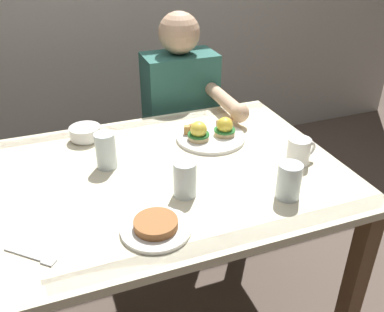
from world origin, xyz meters
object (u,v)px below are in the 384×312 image
eggs_benedict_plate (211,134)px  coffee_mug (299,150)px  diner_person (183,116)px  side_plate (156,227)px  water_glass_extra (185,181)px  fork (33,257)px  water_glass_far (106,153)px  fruit_bowl (86,133)px  water_glass_near (289,182)px  dining_table (168,196)px

eggs_benedict_plate → coffee_mug: 0.35m
diner_person → side_plate: bearing=-114.0°
water_glass_extra → coffee_mug: bearing=5.5°
fork → water_glass_far: bearing=55.1°
coffee_mug → water_glass_extra: bearing=-174.5°
water_glass_extra → diner_person: diner_person is taller
side_plate → eggs_benedict_plate: bearing=51.8°
fruit_bowl → coffee_mug: size_ratio=1.08×
coffee_mug → water_glass_extra: size_ratio=0.95×
fork → water_glass_near: 0.76m
dining_table → water_glass_far: bearing=151.6°
eggs_benedict_plate → water_glass_near: 0.45m
side_plate → water_glass_extra: bearing=45.2°
dining_table → fork: (-0.45, -0.28, 0.11)m
fruit_bowl → coffee_mug: coffee_mug is taller
fork → water_glass_extra: water_glass_extra is taller
fork → fruit_bowl: bearing=69.7°
diner_person → eggs_benedict_plate: bearing=-95.0°
water_glass_extra → water_glass_near: bearing=-22.8°
dining_table → coffee_mug: (0.45, -0.11, 0.16)m
eggs_benedict_plate → water_glass_extra: bearing=-125.0°
eggs_benedict_plate → coffee_mug: coffee_mug is taller
water_glass_far → diner_person: size_ratio=0.11×
water_glass_near → water_glass_extra: 0.32m
fruit_bowl → diner_person: diner_person is taller
dining_table → eggs_benedict_plate: (0.23, 0.16, 0.13)m
fruit_bowl → water_glass_near: water_glass_near is taller
water_glass_far → water_glass_near: bearing=-37.7°
water_glass_far → eggs_benedict_plate: bearing=8.6°
dining_table → eggs_benedict_plate: eggs_benedict_plate is taller
dining_table → diner_person: diner_person is taller
eggs_benedict_plate → water_glass_far: (-0.42, -0.06, 0.03)m
water_glass_far → water_glass_extra: 0.32m
coffee_mug → fork: size_ratio=0.87×
water_glass_near → fork: bearing=-179.8°
water_glass_extra → side_plate: size_ratio=0.58×
coffee_mug → diner_person: 0.75m
fork → side_plate: bearing=-1.6°
eggs_benedict_plate → water_glass_far: bearing=-171.4°
water_glass_near → water_glass_extra: (-0.29, 0.12, -0.00)m
side_plate → diner_person: (0.40, 0.89, -0.10)m
dining_table → diner_person: size_ratio=1.05×
fork → water_glass_far: 0.47m
eggs_benedict_plate → coffee_mug: bearing=-51.8°
dining_table → side_plate: (-0.12, -0.29, 0.12)m
eggs_benedict_plate → water_glass_far: size_ratio=2.10×
dining_table → fruit_bowl: size_ratio=10.00×
eggs_benedict_plate → fruit_bowl: (-0.46, 0.17, 0.00)m
eggs_benedict_plate → fork: eggs_benedict_plate is taller
fruit_bowl → water_glass_far: size_ratio=0.93×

